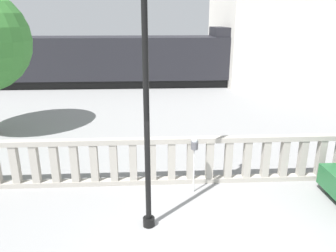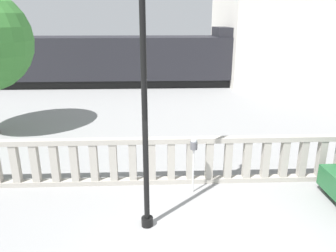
% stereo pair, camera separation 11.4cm
% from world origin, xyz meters
% --- Properties ---
extents(ground_plane, '(160.00, 160.00, 0.00)m').
position_xyz_m(ground_plane, '(0.00, 0.00, 0.00)').
color(ground_plane, gray).
extents(balustrade, '(15.61, 0.24, 1.36)m').
position_xyz_m(balustrade, '(0.00, 2.86, 0.68)').
color(balustrade, '#9E998E').
rests_on(balustrade, ground).
extents(lamppost, '(0.32, 0.32, 6.82)m').
position_xyz_m(lamppost, '(-1.18, 0.86, 3.79)').
color(lamppost, black).
rests_on(lamppost, ground).
extents(parking_meter, '(0.19, 0.19, 1.56)m').
position_xyz_m(parking_meter, '(0.02, 2.32, 1.28)').
color(parking_meter, silver).
rests_on(parking_meter, ground).
extents(train_near, '(19.76, 3.05, 3.86)m').
position_xyz_m(train_near, '(-3.54, 17.11, 1.73)').
color(train_near, black).
rests_on(train_near, ground).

